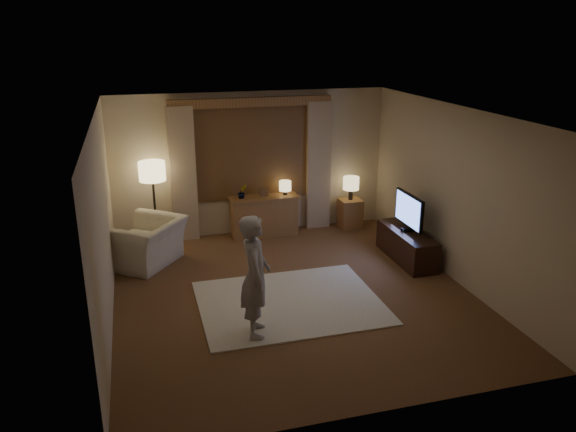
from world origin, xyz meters
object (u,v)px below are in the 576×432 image
object	(u,v)px
tv_stand	(407,245)
person	(255,276)
sideboard	(264,217)
armchair	(145,243)
side_table	(350,213)

from	to	relation	value
tv_stand	person	bearing A→B (deg)	-150.15
sideboard	tv_stand	bearing A→B (deg)	-41.82
armchair	person	size ratio (longest dim) A/B	0.73
armchair	person	bearing A→B (deg)	62.06
tv_stand	sideboard	bearing A→B (deg)	138.18
armchair	side_table	xyz separation A→B (m)	(3.83, 0.76, -0.09)
armchair	tv_stand	bearing A→B (deg)	113.78
tv_stand	armchair	bearing A→B (deg)	166.90
sideboard	armchair	xyz separation A→B (m)	(-2.15, -0.81, 0.02)
tv_stand	person	xyz separation A→B (m)	(-2.91, -1.67, 0.55)
armchair	side_table	size ratio (longest dim) A/B	2.03
armchair	person	distance (m)	2.94
armchair	tv_stand	size ratio (longest dim) A/B	0.81
tv_stand	person	distance (m)	3.39
armchair	side_table	distance (m)	3.90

